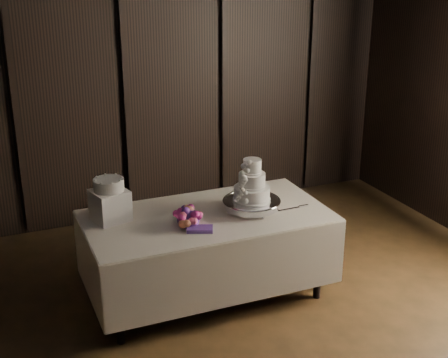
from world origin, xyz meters
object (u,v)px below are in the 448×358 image
small_cake (109,185)px  bouquet (188,218)px  cake_stand (252,205)px  box_pedestal (110,205)px  wedding_cake (250,185)px  display_table (207,252)px

small_cake → bouquet: bearing=-33.8°
cake_stand → box_pedestal: 1.15m
bouquet → small_cake: (-0.53, 0.35, 0.23)m
small_cake → box_pedestal: bearing=0.0°
cake_stand → wedding_cake: size_ratio=1.36×
bouquet → cake_stand: bearing=8.4°
wedding_cake → bouquet: 0.59m
cake_stand → small_cake: size_ratio=2.01×
display_table → bouquet: bouquet is taller
display_table → cake_stand: size_ratio=4.12×
display_table → bouquet: bearing=-146.0°
wedding_cake → small_cake: 1.13m
display_table → box_pedestal: bearing=164.4°
display_table → box_pedestal: (-0.74, 0.21, 0.47)m
bouquet → small_cake: bearing=146.2°
box_pedestal → cake_stand: bearing=-13.4°
cake_stand → box_pedestal: bearing=166.6°
cake_stand → display_table: bearing=171.6°
bouquet → box_pedestal: 0.64m
wedding_cake → bouquet: (-0.56, -0.07, -0.16)m
bouquet → box_pedestal: bearing=146.2°
display_table → wedding_cake: wedding_cake is taller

